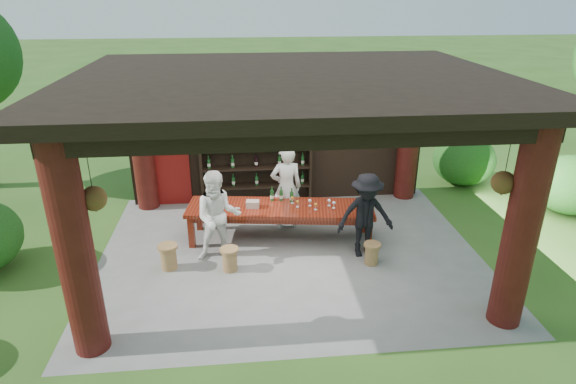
{
  "coord_description": "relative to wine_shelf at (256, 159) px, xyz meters",
  "views": [
    {
      "loc": [
        -0.86,
        -8.26,
        4.86
      ],
      "look_at": [
        0.0,
        0.4,
        1.15
      ],
      "focal_mm": 30.0,
      "sensor_mm": 36.0,
      "label": 1
    }
  ],
  "objects": [
    {
      "name": "tasting_table",
      "position": [
        0.41,
        -1.85,
        -0.52
      ],
      "size": [
        3.88,
        1.46,
        0.75
      ],
      "rotation": [
        0.0,
        0.0,
        -0.13
      ],
      "color": "#56160C",
      "rests_on": "ground"
    },
    {
      "name": "pavilion",
      "position": [
        0.54,
        -2.02,
        0.98
      ],
      "size": [
        7.5,
        6.0,
        3.6
      ],
      "color": "slate",
      "rests_on": "ground"
    },
    {
      "name": "trees",
      "position": [
        4.07,
        -1.33,
        2.21
      ],
      "size": [
        19.89,
        10.44,
        4.8
      ],
      "color": "#3F2819",
      "rests_on": "ground"
    },
    {
      "name": "host",
      "position": [
        0.59,
        -1.29,
        -0.23
      ],
      "size": [
        0.71,
        0.5,
        1.85
      ],
      "primitive_type": "imported",
      "rotation": [
        0.0,
        0.0,
        3.23
      ],
      "color": "silver",
      "rests_on": "ground"
    },
    {
      "name": "stool_near_right",
      "position": [
        2.05,
        -2.99,
        -0.93
      ],
      "size": [
        0.33,
        0.33,
        0.43
      ],
      "rotation": [
        0.0,
        0.0,
        0.18
      ],
      "color": "brown",
      "rests_on": "ground"
    },
    {
      "name": "stool_near_left",
      "position": [
        -0.62,
        -2.95,
        -0.91
      ],
      "size": [
        0.34,
        0.34,
        0.45
      ],
      "rotation": [
        0.0,
        0.0,
        0.32
      ],
      "color": "brown",
      "rests_on": "ground"
    },
    {
      "name": "stool_far_left",
      "position": [
        -1.76,
        -2.78,
        -0.89
      ],
      "size": [
        0.37,
        0.37,
        0.49
      ],
      "rotation": [
        0.0,
        0.0,
        0.13
      ],
      "color": "brown",
      "rests_on": "ground"
    },
    {
      "name": "guest_man",
      "position": [
        1.99,
        -2.64,
        -0.31
      ],
      "size": [
        1.12,
        0.67,
        1.7
      ],
      "primitive_type": "imported",
      "rotation": [
        0.0,
        0.0,
        0.04
      ],
      "color": "black",
      "rests_on": "ground"
    },
    {
      "name": "table_bottles",
      "position": [
        0.46,
        -1.57,
        -0.25
      ],
      "size": [
        0.48,
        0.2,
        0.31
      ],
      "color": "#194C1E",
      "rests_on": "tasting_table"
    },
    {
      "name": "napkin_basket",
      "position": [
        -0.15,
        -1.83,
        -0.33
      ],
      "size": [
        0.28,
        0.21,
        0.14
      ],
      "primitive_type": "cube",
      "rotation": [
        0.0,
        0.0,
        -0.13
      ],
      "color": "#BF6672",
      "rests_on": "tasting_table"
    },
    {
      "name": "wine_shelf",
      "position": [
        0.0,
        0.0,
        0.0
      ],
      "size": [
        2.61,
        0.4,
        2.3
      ],
      "color": "black",
      "rests_on": "ground"
    },
    {
      "name": "guest_woman",
      "position": [
        -0.82,
        -2.51,
        -0.26
      ],
      "size": [
        0.91,
        0.73,
        1.79
      ],
      "primitive_type": "imported",
      "rotation": [
        0.0,
        0.0,
        0.06
      ],
      "color": "white",
      "rests_on": "ground"
    },
    {
      "name": "shrubs",
      "position": [
        2.34,
        -2.24,
        -0.59
      ],
      "size": [
        14.04,
        7.3,
        1.36
      ],
      "color": "#194C14",
      "rests_on": "ground"
    },
    {
      "name": "table_glasses",
      "position": [
        1.07,
        -1.92,
        -0.33
      ],
      "size": [
        0.88,
        0.43,
        0.15
      ],
      "color": "silver",
      "rests_on": "tasting_table"
    },
    {
      "name": "ground",
      "position": [
        0.55,
        -2.45,
        -1.15
      ],
      "size": [
        90.0,
        90.0,
        0.0
      ],
      "primitive_type": "plane",
      "color": "#2D5119",
      "rests_on": "ground"
    }
  ]
}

